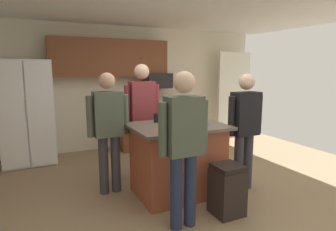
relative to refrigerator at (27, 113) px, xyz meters
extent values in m
plane|color=#937A5B|center=(2.00, -2.38, -0.93)|extent=(7.04, 7.04, 0.00)
cube|color=beige|center=(2.00, 0.42, 0.37)|extent=(6.40, 0.10, 2.60)
cube|color=white|center=(4.60, 0.02, 0.17)|extent=(0.90, 0.06, 2.00)
cube|color=brown|center=(1.60, 0.22, 0.99)|extent=(2.40, 0.35, 0.75)
sphere|color=#4C3823|center=(2.20, 0.03, 0.99)|extent=(0.04, 0.04, 0.04)
cube|color=brown|center=(2.60, 0.10, -0.48)|extent=(1.80, 0.60, 0.90)
sphere|color=#4C3823|center=(3.05, -0.22, -0.48)|extent=(0.04, 0.04, 0.04)
cube|color=white|center=(0.00, 0.02, 0.00)|extent=(0.88, 0.70, 1.87)
cube|color=white|center=(-0.22, -0.35, 0.00)|extent=(0.42, 0.04, 1.79)
cube|color=white|center=(0.22, -0.35, 0.00)|extent=(0.42, 0.04, 1.79)
cylinder|color=#B2B2B7|center=(0.00, -0.38, 0.09)|extent=(0.02, 0.02, 0.35)
cube|color=black|center=(2.60, 0.12, 0.52)|extent=(0.56, 0.40, 0.32)
cube|color=#9E4C33|center=(1.85, -2.30, -0.47)|extent=(1.10, 0.82, 0.93)
cube|color=#60564C|center=(1.85, -2.30, 0.02)|extent=(1.24, 0.96, 0.04)
cylinder|color=#232D4C|center=(1.56, -1.48, -0.50)|extent=(0.13, 0.13, 0.87)
cylinder|color=#232D4C|center=(1.73, -1.48, -0.50)|extent=(0.13, 0.13, 0.87)
cube|color=maroon|center=(1.65, -1.48, 0.26)|extent=(0.38, 0.22, 0.65)
sphere|color=beige|center=(1.65, -1.48, 0.73)|extent=(0.23, 0.23, 0.23)
cylinder|color=maroon|center=(1.41, -1.48, 0.24)|extent=(0.09, 0.09, 0.59)
cylinder|color=maroon|center=(1.89, -1.48, 0.24)|extent=(0.09, 0.09, 0.59)
cylinder|color=#383842|center=(0.93, -1.87, -0.53)|extent=(0.13, 0.13, 0.81)
cylinder|color=#383842|center=(1.10, -1.87, -0.53)|extent=(0.13, 0.13, 0.81)
cube|color=#4C5647|center=(1.02, -1.87, 0.18)|extent=(0.38, 0.22, 0.61)
sphere|color=tan|center=(1.02, -1.87, 0.62)|extent=(0.22, 0.22, 0.22)
cylinder|color=#4C5647|center=(0.78, -1.87, 0.16)|extent=(0.09, 0.09, 0.55)
cylinder|color=#4C5647|center=(1.26, -1.87, 0.16)|extent=(0.09, 0.09, 0.55)
cylinder|color=#232D4C|center=(1.43, -3.08, -0.52)|extent=(0.13, 0.13, 0.82)
cylinder|color=#232D4C|center=(1.60, -3.08, -0.52)|extent=(0.13, 0.13, 0.82)
cube|color=#4C5647|center=(1.52, -3.08, 0.20)|extent=(0.38, 0.22, 0.62)
sphere|color=beige|center=(1.52, -3.08, 0.65)|extent=(0.22, 0.22, 0.22)
cylinder|color=#4C5647|center=(1.28, -3.08, 0.18)|extent=(0.09, 0.09, 0.55)
cylinder|color=#4C5647|center=(1.76, -3.08, 0.18)|extent=(0.09, 0.09, 0.55)
cylinder|color=#383842|center=(2.68, -2.57, -0.53)|extent=(0.13, 0.13, 0.80)
cylinder|color=#383842|center=(2.85, -2.57, -0.53)|extent=(0.13, 0.13, 0.80)
cube|color=black|center=(2.77, -2.57, 0.16)|extent=(0.38, 0.22, 0.60)
sphere|color=beige|center=(2.77, -2.57, 0.60)|extent=(0.22, 0.22, 0.22)
cylinder|color=black|center=(2.53, -2.57, 0.14)|extent=(0.09, 0.09, 0.54)
cylinder|color=black|center=(3.01, -2.57, 0.14)|extent=(0.09, 0.09, 0.54)
cylinder|color=black|center=(1.66, -2.01, 0.10)|extent=(0.06, 0.06, 0.13)
cylinder|color=black|center=(2.01, -2.50, 0.12)|extent=(0.07, 0.07, 0.17)
cylinder|color=#4C6B99|center=(1.82, -1.98, 0.08)|extent=(0.09, 0.09, 0.09)
torus|color=#4C6B99|center=(1.88, -1.98, 0.09)|extent=(0.06, 0.01, 0.06)
cube|color=#B7B7BC|center=(2.03, -2.30, 0.05)|extent=(0.44, 0.30, 0.02)
cube|color=#A8A8AD|center=(2.03, -2.30, 0.07)|extent=(0.44, 0.30, 0.02)
cube|color=black|center=(2.12, -3.06, -0.66)|extent=(0.34, 0.34, 0.55)
cube|color=black|center=(2.12, -3.06, -0.35)|extent=(0.32, 0.32, 0.06)
camera|label=1|loc=(0.15, -5.60, 0.79)|focal=30.20mm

